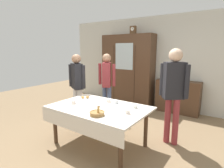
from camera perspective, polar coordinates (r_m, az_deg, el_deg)
The scene contains 19 objects.
ground_plane at distance 3.71m, azimuth -1.85°, elevation -17.23°, with size 12.00×12.00×0.00m, color #846B4C.
back_wall at distance 5.64m, azimuth 14.48°, elevation 6.51°, with size 6.40×0.10×2.70m, color silver.
dining_table at distance 3.28m, azimuth -4.41°, elevation -8.77°, with size 1.73×1.13×0.74m.
wall_cabinet at distance 5.78m, azimuth 4.91°, elevation 4.38°, with size 1.68×0.46×2.19m.
mantel_clock at distance 5.68m, azimuth 6.66°, elevation 16.51°, with size 0.18×0.11×0.24m.
bookshelf_low at distance 5.35m, azimuth 19.89°, elevation -3.80°, with size 1.17×0.35×0.90m.
book_stack at distance 5.25m, azimuth 20.24°, elevation 1.52°, with size 0.17×0.22×0.11m.
tea_cup_mid_right at distance 3.44m, azimuth 1.33°, elevation -5.72°, with size 0.13×0.13×0.06m.
tea_cup_center at distance 3.50m, azimuth -12.06°, elevation -5.70°, with size 0.13×0.13×0.06m.
tea_cup_mid_left at distance 3.52m, azimuth -1.16°, elevation -5.33°, with size 0.13×0.13×0.06m.
tea_cup_back_edge at distance 3.20m, azimuth 7.24°, elevation -7.07°, with size 0.13×0.13×0.06m.
tea_cup_near_left at distance 2.92m, azimuth 4.89°, elevation -8.80°, with size 0.13×0.13×0.06m.
bread_basket at distance 2.86m, azimuth -4.71°, elevation -9.13°, with size 0.24×0.24×0.16m.
pastry_plate at distance 3.83m, azimuth -8.45°, elevation -4.30°, with size 0.28×0.28×0.05m.
spoon_mid_left at distance 3.27m, azimuth -11.43°, elevation -7.28°, with size 0.12×0.02×0.01m.
spoon_front_edge at distance 2.74m, azimuth 0.01°, elevation -10.68°, with size 0.12×0.02×0.01m.
person_by_cabinet at distance 4.62m, azimuth -1.67°, elevation 1.54°, with size 0.52×0.41×1.64m.
person_behind_table_left at distance 3.42m, azimuth 18.84°, elevation -0.88°, with size 0.52×0.38×1.77m.
person_behind_table_right at distance 4.45m, azimuth -10.94°, elevation 0.94°, with size 0.52×0.35×1.64m.
Camera 1 is at (1.96, -2.62, 1.75)m, focal length 29.05 mm.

